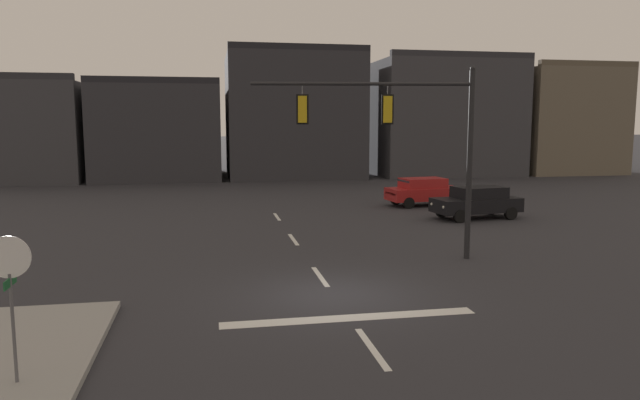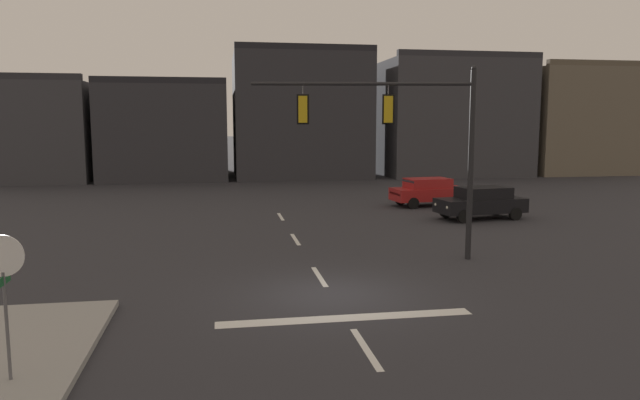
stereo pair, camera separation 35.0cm
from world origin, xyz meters
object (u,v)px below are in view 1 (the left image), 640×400
object	(u,v)px
stop_sign	(10,274)
car_lot_nearside	(477,202)
signal_mast_near_side	(406,130)
car_lot_middle	(424,191)

from	to	relation	value
stop_sign	car_lot_nearside	distance (m)	23.39
signal_mast_near_side	stop_sign	xyz separation A→B (m)	(-10.20, -8.54, -2.39)
car_lot_nearside	car_lot_middle	xyz separation A→B (m)	(-0.94, 4.91, 0.00)
stop_sign	signal_mast_near_side	bearing A→B (deg)	39.93
signal_mast_near_side	car_lot_nearside	size ratio (longest dim) A/B	1.65
signal_mast_near_side	car_lot_middle	bearing A→B (deg)	66.49
signal_mast_near_side	car_lot_middle	xyz separation A→B (m)	(5.53, 12.72, -3.68)
signal_mast_near_side	car_lot_nearside	world-z (taller)	signal_mast_near_side
signal_mast_near_side	car_lot_middle	world-z (taller)	signal_mast_near_side
signal_mast_near_side	stop_sign	world-z (taller)	signal_mast_near_side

